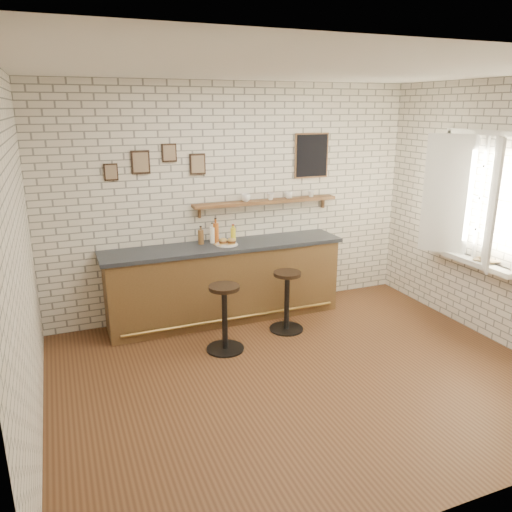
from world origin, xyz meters
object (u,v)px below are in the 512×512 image
object	(u,v)px
shelf_cup_c	(289,195)
shelf_cup_b	(271,196)
sandwich_plate	(227,244)
condiment_bottle_yellow	(233,234)
ciabatta_sandwich	(227,241)
shelf_cup_a	(246,198)
bar_counter	(225,282)
bar_stool_left	(225,316)
book_upper	(481,260)
bitters_bottle_brown	(201,237)
bitters_bottle_amber	(216,233)
bar_stool_right	(287,299)
shelf_cup_d	(311,194)
book_lower	(483,262)
bitters_bottle_white	(212,235)

from	to	relation	value
shelf_cup_c	shelf_cup_b	bearing A→B (deg)	91.25
sandwich_plate	condiment_bottle_yellow	world-z (taller)	condiment_bottle_yellow
ciabatta_sandwich	shelf_cup_a	xyz separation A→B (m)	(0.34, 0.23, 0.49)
bar_counter	bar_stool_left	world-z (taller)	bar_counter
bar_stool_left	book_upper	xyz separation A→B (m)	(2.93, -0.75, 0.54)
shelf_cup_c	condiment_bottle_yellow	bearing A→B (deg)	96.20
condiment_bottle_yellow	shelf_cup_b	xyz separation A→B (m)	(0.56, 0.07, 0.44)
bitters_bottle_brown	shelf_cup_c	distance (m)	1.33
book_upper	shelf_cup_c	bearing A→B (deg)	156.28
bar_counter	bitters_bottle_amber	bearing A→B (deg)	118.25
bar_stool_right	condiment_bottle_yellow	bearing A→B (deg)	119.18
sandwich_plate	bitters_bottle_brown	world-z (taller)	bitters_bottle_brown
bar_stool_left	condiment_bottle_yellow	bearing A→B (deg)	64.97
bitters_bottle_amber	shelf_cup_a	xyz separation A→B (m)	(0.44, 0.07, 0.41)
ciabatta_sandwich	shelf_cup_a	distance (m)	0.64
bitters_bottle_amber	bar_stool_left	bearing A→B (deg)	-102.82
sandwich_plate	bitters_bottle_brown	size ratio (longest dim) A/B	1.19
sandwich_plate	condiment_bottle_yellow	bearing A→B (deg)	47.84
shelf_cup_d	book_lower	distance (m)	2.34
book_upper	shelf_cup_b	bearing A→B (deg)	160.51
book_upper	shelf_cup_a	bearing A→B (deg)	165.30
bar_counter	book_lower	size ratio (longest dim) A/B	13.01
bar_stool_right	shelf_cup_c	size ratio (longest dim) A/B	6.79
ciabatta_sandwich	bar_stool_right	world-z (taller)	ciabatta_sandwich
bitters_bottle_brown	shelf_cup_b	xyz separation A→B (m)	(0.99, 0.07, 0.44)
ciabatta_sandwich	shelf_cup_c	distance (m)	1.10
condiment_bottle_yellow	book_lower	bearing A→B (deg)	-35.53
ciabatta_sandwich	condiment_bottle_yellow	world-z (taller)	condiment_bottle_yellow
bitters_bottle_white	bitters_bottle_amber	size ratio (longest dim) A/B	0.82
sandwich_plate	book_lower	size ratio (longest dim) A/B	1.18
condiment_bottle_yellow	bitters_bottle_brown	bearing A→B (deg)	-180.00
bitters_bottle_brown	bar_stool_left	bearing A→B (deg)	-91.52
bar_stool_left	shelf_cup_b	size ratio (longest dim) A/B	8.21
shelf_cup_b	bitters_bottle_brown	bearing A→B (deg)	140.97
bitters_bottle_brown	bitters_bottle_white	size ratio (longest dim) A/B	0.89
sandwich_plate	shelf_cup_c	bearing A→B (deg)	13.53
bar_counter	sandwich_plate	bearing A→B (deg)	-58.82
condiment_bottle_yellow	shelf_cup_d	bearing A→B (deg)	3.49
bitters_bottle_amber	shelf_cup_a	world-z (taller)	shelf_cup_a
bar_counter	shelf_cup_c	world-z (taller)	shelf_cup_c
ciabatta_sandwich	shelf_cup_b	distance (m)	0.88
condiment_bottle_yellow	shelf_cup_c	xyz separation A→B (m)	(0.82, 0.07, 0.44)
ciabatta_sandwich	bar_stool_right	distance (m)	1.05
bitters_bottle_brown	bar_counter	bearing A→B (deg)	-25.85
shelf_cup_d	bitters_bottle_amber	bearing A→B (deg)	175.97
shelf_cup_c	book_lower	size ratio (longest dim) A/B	0.47
shelf_cup_d	book_lower	world-z (taller)	shelf_cup_d
bitters_bottle_brown	bitters_bottle_amber	xyz separation A→B (m)	(0.20, 0.00, 0.04)
shelf_cup_c	bitters_bottle_brown	bearing A→B (deg)	94.49
bitters_bottle_brown	shelf_cup_c	size ratio (longest dim) A/B	2.10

